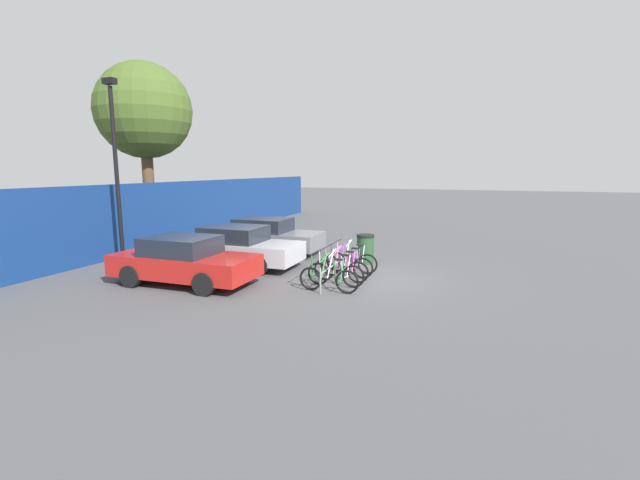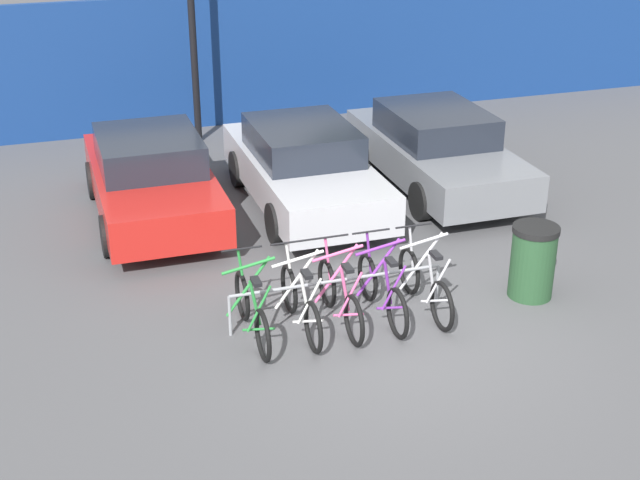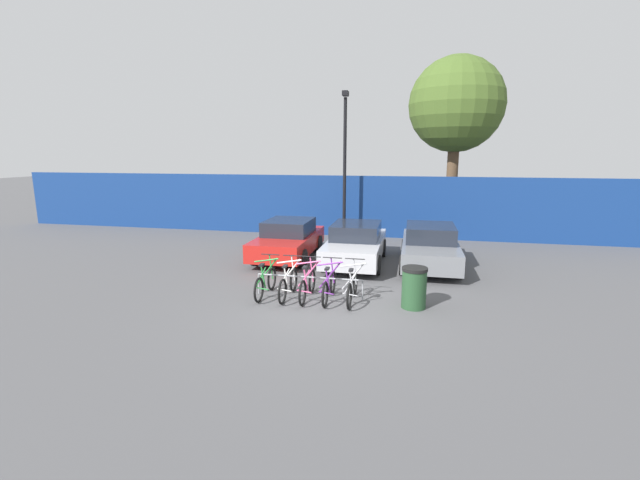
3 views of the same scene
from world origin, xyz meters
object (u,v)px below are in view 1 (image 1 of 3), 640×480
at_px(bicycle_white, 336,273).
at_px(lamp_post, 116,164).
at_px(trash_bin, 365,249).
at_px(bicycle_silver, 352,261).
at_px(car_grey, 265,236).
at_px(car_red, 184,261).
at_px(car_silver, 236,247).
at_px(bike_rack, 336,266).
at_px(bicycle_green, 329,279).
at_px(bicycle_purple, 346,265).
at_px(bicycle_pink, 341,269).
at_px(tree_behind_hoarding, 144,112).

bearing_deg(bicycle_white, lamp_post, 87.14).
height_order(lamp_post, trash_bin, lamp_post).
distance_m(bicycle_silver, car_grey, 4.64).
relative_size(car_red, car_grey, 0.95).
bearing_deg(car_silver, bike_rack, -100.76).
distance_m(bicycle_green, bicycle_silver, 2.34).
distance_m(bike_rack, bicycle_purple, 0.59).
bearing_deg(car_grey, car_silver, -176.46).
bearing_deg(car_grey, lamp_post, 132.76).
bearing_deg(bicycle_purple, car_grey, 56.22).
bearing_deg(car_red, trash_bin, -43.90).
xyz_separation_m(car_red, car_silver, (2.50, -0.26, 0.00)).
distance_m(bicycle_pink, car_grey, 5.27).
distance_m(car_red, lamp_post, 4.89).
xyz_separation_m(bicycle_white, car_grey, (3.77, 4.14, 0.31)).
height_order(bicycle_green, bicycle_white, same).
xyz_separation_m(bike_rack, car_silver, (0.73, 3.84, 0.22)).
relative_size(bicycle_purple, lamp_post, 0.27).
bearing_deg(car_grey, bicycle_pink, -128.04).
bearing_deg(bicycle_purple, tree_behind_hoarding, 69.48).
relative_size(bike_rack, tree_behind_hoarding, 0.36).
xyz_separation_m(bicycle_purple, trash_bin, (2.15, -0.07, 0.14)).
bearing_deg(car_red, bicycle_pink, -67.51).
relative_size(car_silver, lamp_post, 0.70).
relative_size(bike_rack, bicycle_silver, 1.69).
xyz_separation_m(bike_rack, tree_behind_hoarding, (4.37, 10.62, 5.43)).
bearing_deg(bike_rack, bicycle_pink, -95.32).
bearing_deg(car_red, car_silver, -5.88).
relative_size(car_silver, tree_behind_hoarding, 0.54).
xyz_separation_m(bicycle_green, car_red, (-0.60, 4.25, 0.31)).
xyz_separation_m(lamp_post, tree_behind_hoarding, (4.69, 2.80, 2.39)).
xyz_separation_m(bike_rack, lamp_post, (-0.31, 7.83, 3.03)).
height_order(bicycle_pink, bicycle_purple, same).
relative_size(bicycle_purple, car_grey, 0.38).
relative_size(bike_rack, bicycle_pink, 1.69).
bearing_deg(bicycle_white, car_red, 104.95).
xyz_separation_m(car_silver, trash_bin, (1.99, -4.06, -0.17)).
bearing_deg(trash_bin, bicycle_pink, 178.49).
distance_m(bicycle_white, car_grey, 5.61).
relative_size(bike_rack, lamp_post, 0.46).
distance_m(bicycle_green, bicycle_pink, 1.16).
distance_m(bicycle_green, bicycle_white, 0.63).
bearing_deg(bike_rack, tree_behind_hoarding, 67.62).
distance_m(bicycle_pink, car_silver, 4.07).
bearing_deg(bicycle_purple, trash_bin, -2.95).
bearing_deg(lamp_post, bike_rack, -87.71).
bearing_deg(bicycle_purple, car_red, 117.76).
height_order(car_red, tree_behind_hoarding, tree_behind_hoarding).
relative_size(bicycle_purple, trash_bin, 1.66).
distance_m(bicycle_purple, tree_behind_hoarding, 12.69).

